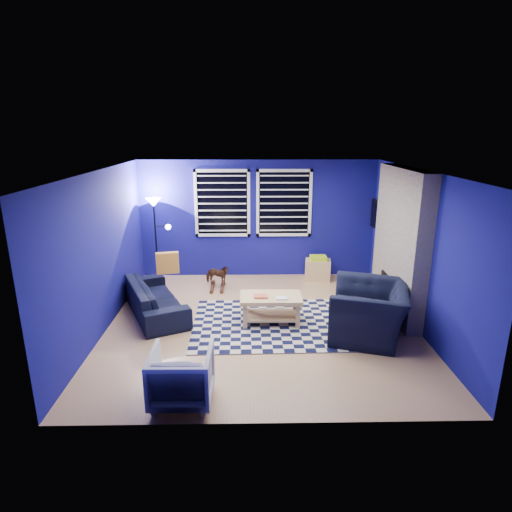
% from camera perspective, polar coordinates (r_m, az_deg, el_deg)
% --- Properties ---
extents(floor, '(5.00, 5.00, 0.00)m').
position_cam_1_polar(floor, '(7.17, 0.70, -9.03)').
color(floor, tan).
rests_on(floor, ground).
extents(ceiling, '(5.00, 5.00, 0.00)m').
position_cam_1_polar(ceiling, '(6.50, 0.78, 11.28)').
color(ceiling, white).
rests_on(ceiling, wall_back).
extents(wall_back, '(5.00, 0.00, 5.00)m').
position_cam_1_polar(wall_back, '(9.16, 0.25, 4.91)').
color(wall_back, navy).
rests_on(wall_back, floor).
extents(wall_left, '(0.00, 5.00, 5.00)m').
position_cam_1_polar(wall_left, '(7.11, -19.85, 0.48)').
color(wall_left, navy).
rests_on(wall_left, floor).
extents(wall_right, '(0.00, 5.00, 5.00)m').
position_cam_1_polar(wall_right, '(7.25, 20.90, 0.68)').
color(wall_right, navy).
rests_on(wall_right, floor).
extents(fireplace, '(0.65, 2.00, 2.50)m').
position_cam_1_polar(fireplace, '(7.67, 18.53, 1.32)').
color(fireplace, gray).
rests_on(fireplace, floor).
extents(window_left, '(1.17, 0.06, 1.42)m').
position_cam_1_polar(window_left, '(9.07, -4.52, 7.00)').
color(window_left, black).
rests_on(window_left, wall_back).
extents(window_right, '(1.17, 0.06, 1.42)m').
position_cam_1_polar(window_right, '(9.09, 3.75, 7.03)').
color(window_right, black).
rests_on(window_right, wall_back).
extents(tv, '(0.07, 1.00, 0.58)m').
position_cam_1_polar(tv, '(9.04, 16.09, 5.07)').
color(tv, black).
rests_on(tv, wall_right).
extents(rug, '(2.53, 2.04, 0.02)m').
position_cam_1_polar(rug, '(7.17, 1.76, -8.97)').
color(rug, black).
rests_on(rug, floor).
extents(sofa, '(2.06, 1.48, 0.56)m').
position_cam_1_polar(sofa, '(7.67, -13.32, -5.48)').
color(sofa, black).
rests_on(sofa, floor).
extents(armchair_big, '(1.53, 1.42, 0.82)m').
position_cam_1_polar(armchair_big, '(6.85, 14.78, -7.14)').
color(armchair_big, black).
rests_on(armchair_big, floor).
extents(armchair_bent, '(0.72, 0.74, 0.66)m').
position_cam_1_polar(armchair_bent, '(5.26, -9.88, -15.47)').
color(armchair_bent, gray).
rests_on(armchair_bent, floor).
extents(rocking_horse, '(0.34, 0.54, 0.43)m').
position_cam_1_polar(rocking_horse, '(8.63, -5.21, -2.56)').
color(rocking_horse, '#482917').
rests_on(rocking_horse, floor).
extents(coffee_table, '(1.01, 0.58, 0.50)m').
position_cam_1_polar(coffee_table, '(7.08, 1.98, -6.35)').
color(coffee_table, tan).
rests_on(coffee_table, rug).
extents(cabinet, '(0.58, 0.43, 0.53)m').
position_cam_1_polar(cabinet, '(9.20, 8.23, -1.75)').
color(cabinet, tan).
rests_on(cabinet, floor).
extents(floor_lamp, '(0.48, 0.29, 1.76)m').
position_cam_1_polar(floor_lamp, '(8.97, -13.30, 5.47)').
color(floor_lamp, black).
rests_on(floor_lamp, floor).
extents(throw_pillow, '(0.43, 0.21, 0.39)m').
position_cam_1_polar(throw_pillow, '(7.97, -11.71, -0.90)').
color(throw_pillow, '#CA812F').
rests_on(throw_pillow, sofa).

